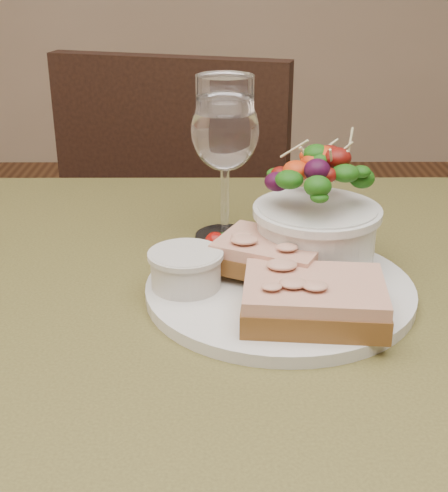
{
  "coord_description": "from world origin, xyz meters",
  "views": [
    {
      "loc": [
        -0.02,
        -0.57,
        1.06
      ],
      "look_at": [
        -0.02,
        0.01,
        0.81
      ],
      "focal_mm": 50.0,
      "sensor_mm": 36.0,
      "label": 1
    }
  ],
  "objects_px": {
    "cafe_table": "(241,395)",
    "salad_bowl": "(317,208)",
    "dinner_plate": "(280,289)",
    "ramekin": "(186,268)",
    "sandwich_front": "(314,300)",
    "wine_glass": "(225,135)",
    "sandwich_back": "(271,254)",
    "chair_far": "(202,325)"
  },
  "relations": [
    {
      "from": "cafe_table",
      "to": "salad_bowl",
      "type": "distance_m",
      "value": 0.2
    },
    {
      "from": "dinner_plate",
      "to": "sandwich_back",
      "type": "bearing_deg",
      "value": 112.69
    },
    {
      "from": "sandwich_back",
      "to": "salad_bowl",
      "type": "bearing_deg",
      "value": 60.06
    },
    {
      "from": "dinner_plate",
      "to": "ramekin",
      "type": "distance_m",
      "value": 0.1
    },
    {
      "from": "dinner_plate",
      "to": "sandwich_front",
      "type": "bearing_deg",
      "value": -69.22
    },
    {
      "from": "cafe_table",
      "to": "ramekin",
      "type": "distance_m",
      "value": 0.15
    },
    {
      "from": "cafe_table",
      "to": "chair_far",
      "type": "relative_size",
      "value": 0.89
    },
    {
      "from": "sandwich_back",
      "to": "ramekin",
      "type": "xyz_separation_m",
      "value": [
        -0.08,
        -0.02,
        -0.0
      ]
    },
    {
      "from": "ramekin",
      "to": "wine_glass",
      "type": "relative_size",
      "value": 0.38
    },
    {
      "from": "chair_far",
      "to": "wine_glass",
      "type": "bearing_deg",
      "value": 110.48
    },
    {
      "from": "chair_far",
      "to": "sandwich_front",
      "type": "xyz_separation_m",
      "value": [
        0.13,
        -0.79,
        0.49
      ]
    },
    {
      "from": "sandwich_back",
      "to": "chair_far",
      "type": "bearing_deg",
      "value": 123.31
    },
    {
      "from": "sandwich_front",
      "to": "salad_bowl",
      "type": "height_order",
      "value": "salad_bowl"
    },
    {
      "from": "chair_far",
      "to": "sandwich_front",
      "type": "bearing_deg",
      "value": 114.79
    },
    {
      "from": "cafe_table",
      "to": "wine_glass",
      "type": "height_order",
      "value": "wine_glass"
    },
    {
      "from": "chair_far",
      "to": "dinner_plate",
      "type": "relative_size",
      "value": 3.43
    },
    {
      "from": "chair_far",
      "to": "ramekin",
      "type": "bearing_deg",
      "value": 106.54
    },
    {
      "from": "ramekin",
      "to": "sandwich_front",
      "type": "bearing_deg",
      "value": -27.48
    },
    {
      "from": "sandwich_front",
      "to": "salad_bowl",
      "type": "bearing_deg",
      "value": 87.38
    },
    {
      "from": "salad_bowl",
      "to": "dinner_plate",
      "type": "bearing_deg",
      "value": -127.7
    },
    {
      "from": "ramekin",
      "to": "cafe_table",
      "type": "bearing_deg",
      "value": -21.56
    },
    {
      "from": "dinner_plate",
      "to": "salad_bowl",
      "type": "height_order",
      "value": "salad_bowl"
    },
    {
      "from": "sandwich_back",
      "to": "salad_bowl",
      "type": "relative_size",
      "value": 1.0
    },
    {
      "from": "dinner_plate",
      "to": "ramekin",
      "type": "xyz_separation_m",
      "value": [
        -0.09,
        -0.0,
        0.03
      ]
    },
    {
      "from": "wine_glass",
      "to": "cafe_table",
      "type": "bearing_deg",
      "value": -84.84
    },
    {
      "from": "sandwich_front",
      "to": "sandwich_back",
      "type": "height_order",
      "value": "sandwich_back"
    },
    {
      "from": "cafe_table",
      "to": "salad_bowl",
      "type": "bearing_deg",
      "value": 44.83
    },
    {
      "from": "chair_far",
      "to": "sandwich_back",
      "type": "relative_size",
      "value": 7.11
    },
    {
      "from": "dinner_plate",
      "to": "salad_bowl",
      "type": "bearing_deg",
      "value": 52.3
    },
    {
      "from": "dinner_plate",
      "to": "wine_glass",
      "type": "relative_size",
      "value": 1.5
    },
    {
      "from": "sandwich_back",
      "to": "ramekin",
      "type": "height_order",
      "value": "sandwich_back"
    },
    {
      "from": "sandwich_front",
      "to": "salad_bowl",
      "type": "relative_size",
      "value": 1.05
    },
    {
      "from": "dinner_plate",
      "to": "sandwich_front",
      "type": "height_order",
      "value": "sandwich_front"
    },
    {
      "from": "sandwich_front",
      "to": "dinner_plate",
      "type": "bearing_deg",
      "value": 115.92
    },
    {
      "from": "salad_bowl",
      "to": "cafe_table",
      "type": "bearing_deg",
      "value": -135.17
    },
    {
      "from": "cafe_table",
      "to": "sandwich_back",
      "type": "bearing_deg",
      "value": 56.44
    },
    {
      "from": "sandwich_back",
      "to": "wine_glass",
      "type": "height_order",
      "value": "wine_glass"
    },
    {
      "from": "dinner_plate",
      "to": "sandwich_front",
      "type": "distance_m",
      "value": 0.07
    },
    {
      "from": "cafe_table",
      "to": "wine_glass",
      "type": "distance_m",
      "value": 0.28
    },
    {
      "from": "sandwich_back",
      "to": "dinner_plate",
      "type": "bearing_deg",
      "value": -41.45
    },
    {
      "from": "sandwich_back",
      "to": "salad_bowl",
      "type": "xyz_separation_m",
      "value": [
        0.05,
        0.03,
        0.04
      ]
    },
    {
      "from": "sandwich_front",
      "to": "sandwich_back",
      "type": "distance_m",
      "value": 0.09
    }
  ]
}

